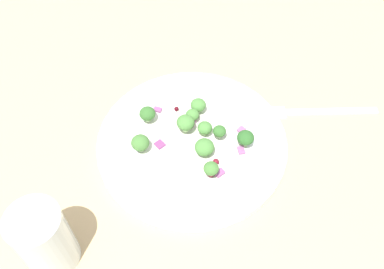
{
  "coord_description": "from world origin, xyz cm",
  "views": [
    {
      "loc": [
        -18.48,
        36.61,
        53.98
      ],
      "look_at": [
        -1.58,
        2.66,
        2.7
      ],
      "focal_mm": 40.46,
      "sensor_mm": 36.0,
      "label": 1
    }
  ],
  "objects": [
    {
      "name": "plate",
      "position": [
        -1.58,
        2.66,
        0.86
      ],
      "size": [
        28.57,
        28.57,
        1.7
      ],
      "color": "white",
      "rests_on": "ground_plane"
    },
    {
      "name": "broccoli_floret_5",
      "position": [
        4.31,
        7.63,
        3.12
      ],
      "size": [
        2.67,
        2.67,
        2.71
      ],
      "color": "#9EC684",
      "rests_on": "plate"
    },
    {
      "name": "broccoli_floret_8",
      "position": [
        -0.36,
        1.64,
        3.44
      ],
      "size": [
        2.71,
        2.71,
        2.75
      ],
      "color": "#ADD18E",
      "rests_on": "plate"
    },
    {
      "name": "onion_bit_1",
      "position": [
        -7.54,
        -2.22,
        1.6
      ],
      "size": [
        1.26,
        1.38,
        0.37
      ],
      "primitive_type": "cube",
      "rotation": [
        0.0,
        0.0,
        1.3
      ],
      "color": "#A35B93",
      "rests_on": "plate"
    },
    {
      "name": "broccoli_floret_7",
      "position": [
        -2.81,
        0.84,
        2.84
      ],
      "size": [
        2.22,
        2.22,
        2.25
      ],
      "color": "#ADD18E",
      "rests_on": "plate"
    },
    {
      "name": "cranberry_0",
      "position": [
        -4.14,
        2.43,
        1.77
      ],
      "size": [
        0.98,
        0.98,
        0.98
      ],
      "primitive_type": "sphere",
      "color": "maroon",
      "rests_on": "plate"
    },
    {
      "name": "broccoli_floret_1",
      "position": [
        -0.32,
        -2.67,
        2.91
      ],
      "size": [
        2.4,
        2.4,
        2.43
      ],
      "color": "#9EC684",
      "rests_on": "plate"
    },
    {
      "name": "fork",
      "position": [
        -16.17,
        -11.81,
        0.25
      ],
      "size": [
        17.25,
        10.36,
        0.5
      ],
      "color": "silver",
      "rests_on": "ground_plane"
    },
    {
      "name": "onion_bit_2",
      "position": [
        2.27,
        5.67,
        1.52
      ],
      "size": [
        1.77,
        1.7,
        0.32
      ],
      "primitive_type": "cube",
      "rotation": [
        0.0,
        0.0,
        2.76
      ],
      "color": "#843D75",
      "rests_on": "plate"
    },
    {
      "name": "onion_bit_4",
      "position": [
        0.44,
        -0.27,
        1.69
      ],
      "size": [
        1.43,
        1.36,
        0.58
      ],
      "primitive_type": "cube",
      "rotation": [
        0.0,
        0.0,
        0.04
      ],
      "color": "#934C84",
      "rests_on": "plate"
    },
    {
      "name": "dressing_pool",
      "position": [
        -1.58,
        2.66,
        1.3
      ],
      "size": [
        16.57,
        16.57,
        0.2
      ],
      "primitive_type": "cylinder",
      "color": "white",
      "rests_on": "plate"
    },
    {
      "name": "broccoli_floret_0",
      "position": [
        -8.97,
        0.13,
        3.09
      ],
      "size": [
        2.52,
        2.52,
        2.55
      ],
      "color": "#ADD18E",
      "rests_on": "plate"
    },
    {
      "name": "broccoli_floret_9",
      "position": [
        -0.16,
        -0.65,
        2.76
      ],
      "size": [
        2.07,
        2.07,
        2.1
      ],
      "color": "#ADD18E",
      "rests_on": "plate"
    },
    {
      "name": "broccoli_floret_3",
      "position": [
        -6.75,
        7.14,
        3.3
      ],
      "size": [
        2.16,
        2.16,
        2.19
      ],
      "color": "#ADD18E",
      "rests_on": "plate"
    },
    {
      "name": "onion_bit_0",
      "position": [
        -7.73,
        6.29,
        1.63
      ],
      "size": [
        1.47,
        1.65,
        0.59
      ],
      "primitive_type": "cube",
      "rotation": [
        0.0,
        0.0,
        2.7
      ],
      "color": "#934C84",
      "rests_on": "plate"
    },
    {
      "name": "cranberry_1",
      "position": [
        -6.78,
        7.12,
        1.78
      ],
      "size": [
        0.82,
        0.82,
        0.82
      ],
      "primitive_type": "sphere",
      "color": "maroon",
      "rests_on": "plate"
    },
    {
      "name": "cranberry_4",
      "position": [
        3.16,
        -1.36,
        1.78
      ],
      "size": [
        0.73,
        0.73,
        0.73
      ],
      "primitive_type": "sphere",
      "color": "#4C0A14",
      "rests_on": "plate"
    },
    {
      "name": "water_glass",
      "position": [
        6.35,
        26.11,
        5.33
      ],
      "size": [
        6.49,
        6.49,
        10.67
      ],
      "primitive_type": "cylinder",
      "color": "silver",
      "rests_on": "ground_plane"
    },
    {
      "name": "onion_bit_3",
      "position": [
        5.81,
        0.49,
        1.63
      ],
      "size": [
        1.42,
        1.03,
        0.37
      ],
      "primitive_type": "cube",
      "rotation": [
        0.0,
        0.0,
        1.71
      ],
      "color": "#934C84",
      "rests_on": "plate"
    },
    {
      "name": "broccoli_floret_6",
      "position": [
        6.1,
        2.44,
        3.1
      ],
      "size": [
        2.47,
        2.47,
        2.5
      ],
      "color": "#ADD18E",
      "rests_on": "plate"
    },
    {
      "name": "broccoli_floret_2",
      "position": [
        -5.1,
        0.66,
        3.16
      ],
      "size": [
        1.98,
        1.98,
        2.0
      ],
      "color": "#8EB77A",
      "rests_on": "plate"
    },
    {
      "name": "ground_plane",
      "position": [
        0.0,
        0.0,
        -1.0
      ],
      "size": [
        180.0,
        180.0,
        2.0
      ],
      "primitive_type": "cube",
      "color": "tan"
    },
    {
      "name": "cranberry_5",
      "position": [
        -6.53,
        4.9,
        1.8
      ],
      "size": [
        0.93,
        0.93,
        0.93
      ],
      "primitive_type": "sphere",
      "color": "maroon",
      "rests_on": "plate"
    },
    {
      "name": "onion_bit_5",
      "position": [
        -8.97,
        1.3,
        1.65
      ],
      "size": [
        1.58,
        1.65,
        0.33
      ],
      "primitive_type": "cube",
      "rotation": [
        0.0,
        0.0,
        0.65
      ],
      "color": "#A35B93",
      "rests_on": "plate"
    },
    {
      "name": "cranberry_2",
      "position": [
        0.06,
        -1.33,
        1.84
      ],
      "size": [
        0.83,
        0.83,
        0.83
      ],
      "primitive_type": "sphere",
      "color": "maroon",
      "rests_on": "plate"
    },
    {
      "name": "cranberry_3",
      "position": [
        5.2,
        5.86,
        1.76
      ],
      "size": [
        0.78,
        0.78,
        0.78
      ],
      "primitive_type": "sphere",
      "color": "#4C0A14",
      "rests_on": "plate"
    },
    {
      "name": "broccoli_floret_4",
      "position": [
        -4.29,
        4.11,
        2.93
      ],
      "size": [
        2.84,
        2.84,
        2.88
      ],
      "color": "#9EC684",
      "rests_on": "plate"
    }
  ]
}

